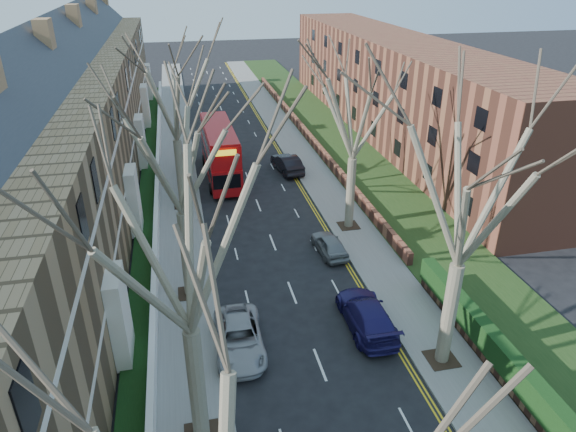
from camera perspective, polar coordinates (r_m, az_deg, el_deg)
pavement_left at (r=50.72m, az=-12.28°, el=6.30°), size 3.00×102.00×0.12m
pavement_right at (r=51.99m, az=1.12°, el=7.41°), size 3.00×102.00×0.12m
terrace_left at (r=42.23m, az=-23.26°, el=8.50°), size 9.70×78.00×13.60m
flats_right at (r=57.88m, az=11.66°, el=13.93°), size 13.97×54.00×10.00m
front_wall_left at (r=43.11m, az=-14.31°, el=3.21°), size 0.30×78.00×1.00m
grass_verge_right at (r=53.13m, az=5.89°, el=7.80°), size 6.00×102.00×0.06m
tree_left_mid at (r=16.59m, az=-11.92°, el=-1.11°), size 10.50×10.50×14.71m
tree_left_far at (r=25.99m, az=-12.46°, el=8.33°), size 10.15×10.15×14.22m
tree_left_dist at (r=37.54m, az=-12.86°, el=14.32°), size 10.50×10.50×14.71m
tree_right_mid at (r=21.48m, az=19.90°, el=4.36°), size 10.50×10.50×14.71m
tree_right_far at (r=33.65m, az=7.57°, el=12.82°), size 10.15×10.15×14.22m
double_decker_bus at (r=44.90m, az=-7.56°, el=6.90°), size 2.82×10.62×4.44m
car_left_far at (r=25.66m, az=-5.43°, el=-13.32°), size 2.49×5.08×1.39m
car_right_near at (r=27.17m, az=8.74°, el=-10.76°), size 2.23×5.32×1.54m
car_right_mid at (r=33.30m, az=4.63°, el=-3.15°), size 1.82×3.91×1.29m
car_right_far at (r=46.22m, az=-0.09°, el=5.87°), size 2.29×4.94×1.57m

